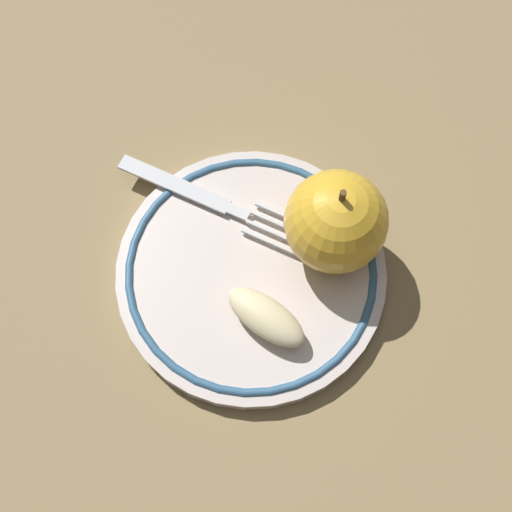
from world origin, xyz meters
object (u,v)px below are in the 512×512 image
apple_slice_front (266,317)px  plate (256,270)px  apple_red_whole (336,222)px  fork (213,201)px

apple_slice_front → plate: bearing=136.3°
apple_red_whole → fork: bearing=4.9°
apple_slice_front → fork: size_ratio=0.37×
apple_slice_front → apple_red_whole: bearing=88.4°
apple_red_whole → fork: 0.10m
apple_red_whole → fork: size_ratio=0.49×
plate → fork: fork is taller
apple_slice_front → fork: apple_slice_front is taller
plate → apple_slice_front: bearing=124.8°
plate → fork: size_ratio=1.19×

